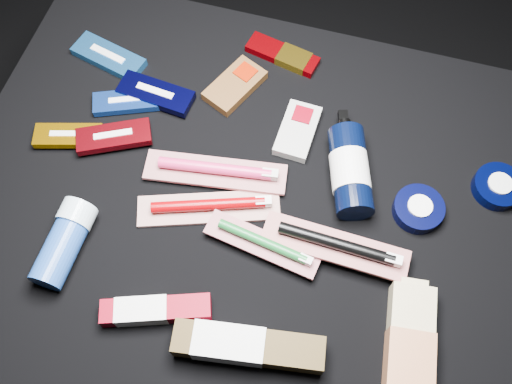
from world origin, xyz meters
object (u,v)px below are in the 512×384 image
(toothpaste_carton_red, at_px, (151,310))
(bodywash_bottle, at_px, (410,351))
(deodorant_stick, at_px, (64,242))
(lotion_bottle, at_px, (350,171))

(toothpaste_carton_red, bearing_deg, bodywash_bottle, -12.53)
(bodywash_bottle, relative_size, deodorant_stick, 1.43)
(lotion_bottle, distance_m, toothpaste_carton_red, 0.38)
(lotion_bottle, relative_size, bodywash_bottle, 1.01)
(deodorant_stick, height_order, toothpaste_carton_red, deodorant_stick)
(lotion_bottle, height_order, toothpaste_carton_red, lotion_bottle)
(deodorant_stick, bearing_deg, lotion_bottle, 32.43)
(bodywash_bottle, height_order, deodorant_stick, deodorant_stick)
(deodorant_stick, xyz_separation_m, toothpaste_carton_red, (0.16, -0.06, -0.01))
(bodywash_bottle, xyz_separation_m, deodorant_stick, (-0.54, 0.02, 0.01))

